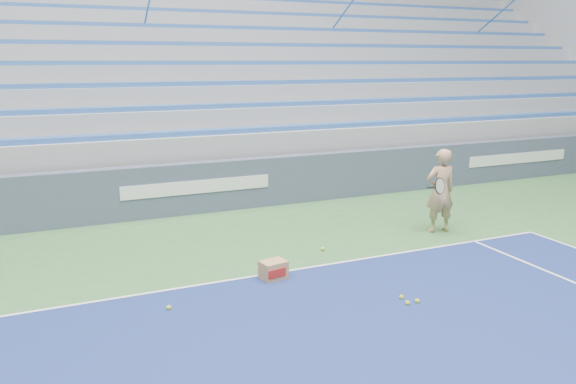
{
  "coord_description": "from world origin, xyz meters",
  "views": [
    {
      "loc": [
        -2.87,
        4.33,
        3.22
      ],
      "look_at": [
        0.64,
        12.38,
        1.15
      ],
      "focal_mm": 35.0,
      "sensor_mm": 36.0,
      "label": 1
    }
  ],
  "objects": [
    {
      "name": "sponsor_barrier",
      "position": [
        0.0,
        15.88,
        0.55
      ],
      "size": [
        30.0,
        0.32,
        1.1
      ],
      "color": "#404A62",
      "rests_on": "ground"
    },
    {
      "name": "ball_box",
      "position": [
        0.1,
        11.69,
        0.14
      ],
      "size": [
        0.42,
        0.35,
        0.28
      ],
      "color": "#AC7E53",
      "rests_on": "ground"
    },
    {
      "name": "tennis_ball_4",
      "position": [
        1.44,
        10.3,
        0.03
      ],
      "size": [
        0.07,
        0.07,
        0.07
      ],
      "primitive_type": "sphere",
      "color": "#C2D02A",
      "rests_on": "ground"
    },
    {
      "name": "tennis_player",
      "position": [
        3.9,
        12.66,
        0.81
      ],
      "size": [
        0.92,
        0.85,
        1.61
      ],
      "color": "tan",
      "rests_on": "ground"
    },
    {
      "name": "bleachers",
      "position": [
        0.0,
        21.6,
        2.36
      ],
      "size": [
        31.0,
        9.15,
        7.3
      ],
      "color": "#929499",
      "rests_on": "ground"
    },
    {
      "name": "tennis_ball_1",
      "position": [
        1.56,
        10.1,
        0.03
      ],
      "size": [
        0.07,
        0.07,
        0.07
      ],
      "primitive_type": "sphere",
      "color": "#C2D02A",
      "rests_on": "ground"
    },
    {
      "name": "tennis_ball_2",
      "position": [
        1.4,
        10.11,
        0.03
      ],
      "size": [
        0.07,
        0.07,
        0.07
      ],
      "primitive_type": "sphere",
      "color": "#C2D02A",
      "rests_on": "ground"
    },
    {
      "name": "tennis_ball_3",
      "position": [
        -1.58,
        11.24,
        0.03
      ],
      "size": [
        0.07,
        0.07,
        0.07
      ],
      "primitive_type": "sphere",
      "color": "#C2D02A",
      "rests_on": "ground"
    },
    {
      "name": "tennis_ball_0",
      "position": [
        1.37,
        12.55,
        0.03
      ],
      "size": [
        0.07,
        0.07,
        0.07
      ],
      "primitive_type": "sphere",
      "color": "#C2D02A",
      "rests_on": "ground"
    }
  ]
}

